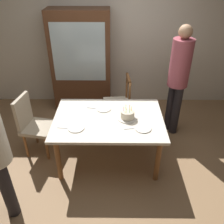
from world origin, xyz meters
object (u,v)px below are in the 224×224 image
object	(u,v)px
person_guest	(178,76)
birthday_cake	(127,115)
dining_table	(108,123)
china_cabinet	(81,62)
chair_spindle_back	(118,103)
plate_far_side	(104,109)
chair_upholstered	(32,122)
plate_near_celebrant	(76,128)
plate_near_guest	(143,128)

from	to	relation	value
person_guest	birthday_cake	bearing A→B (deg)	-139.05
dining_table	person_guest	bearing A→B (deg)	33.47
china_cabinet	chair_spindle_back	bearing A→B (deg)	-45.23
plate_far_side	chair_upholstered	world-z (taller)	chair_upholstered
dining_table	plate_near_celebrant	xyz separation A→B (m)	(-0.42, -0.24, 0.09)
plate_near_celebrant	chair_spindle_back	distance (m)	1.26
plate_far_side	chair_spindle_back	xyz separation A→B (m)	(0.22, 0.62, -0.27)
birthday_cake	plate_near_celebrant	distance (m)	0.73
person_guest	china_cabinet	bearing A→B (deg)	152.87
plate_near_guest	chair_upholstered	world-z (taller)	chair_upholstered
plate_far_side	person_guest	world-z (taller)	person_guest
chair_spindle_back	chair_upholstered	world-z (taller)	same
plate_far_side	chair_upholstered	xyz separation A→B (m)	(-1.07, -0.08, -0.20)
plate_far_side	chair_upholstered	bearing A→B (deg)	-175.77
plate_near_guest	china_cabinet	size ratio (longest dim) A/B	0.12
plate_near_guest	birthday_cake	bearing A→B (deg)	128.38
dining_table	plate_near_guest	size ratio (longest dim) A/B	6.92
birthday_cake	plate_far_side	distance (m)	0.42
birthday_cake	chair_upholstered	size ratio (longest dim) A/B	0.29
plate_far_side	dining_table	bearing A→B (deg)	-72.43
chair_spindle_back	person_guest	xyz separation A→B (m)	(0.94, -0.14, 0.59)
dining_table	person_guest	distance (m)	1.37
plate_near_guest	chair_upholstered	bearing A→B (deg)	165.97
dining_table	plate_near_guest	world-z (taller)	plate_near_guest
chair_upholstered	dining_table	bearing A→B (deg)	-7.97
dining_table	plate_near_celebrant	world-z (taller)	plate_near_celebrant
dining_table	plate_far_side	world-z (taller)	plate_far_side
birthday_cake	chair_spindle_back	xyz separation A→B (m)	(-0.12, 0.85, -0.32)
china_cabinet	person_guest	bearing A→B (deg)	-27.13
plate_near_celebrant	plate_near_guest	bearing A→B (deg)	0.00
person_guest	plate_far_side	bearing A→B (deg)	-157.63
birthday_cake	plate_far_side	world-z (taller)	birthday_cake
plate_near_guest	person_guest	world-z (taller)	person_guest
plate_near_celebrant	plate_far_side	bearing A→B (deg)	54.53
chair_spindle_back	china_cabinet	size ratio (longest dim) A/B	0.50
plate_near_guest	chair_upholstered	distance (m)	1.67
plate_near_guest	person_guest	size ratio (longest dim) A/B	0.12
dining_table	plate_far_side	size ratio (longest dim) A/B	6.92
birthday_cake	person_guest	distance (m)	1.13
plate_far_side	china_cabinet	distance (m)	1.42
plate_near_celebrant	chair_upholstered	size ratio (longest dim) A/B	0.23
plate_near_guest	person_guest	xyz separation A→B (m)	(0.63, 0.96, 0.32)
plate_near_celebrant	plate_near_guest	xyz separation A→B (m)	(0.88, 0.00, 0.00)
chair_spindle_back	chair_upholstered	xyz separation A→B (m)	(-1.30, -0.70, 0.07)
birthday_cake	chair_upholstered	bearing A→B (deg)	173.65
china_cabinet	plate_far_side	bearing A→B (deg)	-70.32
birthday_cake	person_guest	size ratio (longest dim) A/B	0.15
chair_spindle_back	china_cabinet	xyz separation A→B (m)	(-0.70, 0.70, 0.49)
plate_far_side	birthday_cake	bearing A→B (deg)	-34.89
plate_near_celebrant	person_guest	size ratio (longest dim) A/B	0.12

